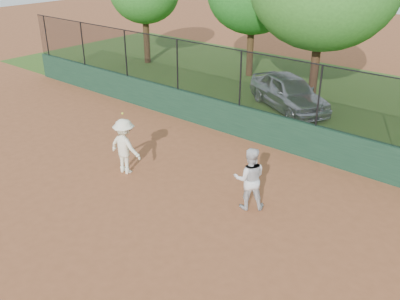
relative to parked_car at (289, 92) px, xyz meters
The scene contains 7 objects.
ground 9.83m from the parked_car, 86.64° to the right, with size 80.00×80.00×0.00m, color brown.
back_wall 3.83m from the parked_car, 81.38° to the right, with size 26.00×0.20×1.20m, color #1C3E28.
grass_strip 2.40m from the parked_car, 75.46° to the left, with size 36.00×12.00×0.01m, color #2B4C17.
parked_car is the anchor object (origin of this frame).
player_second 8.21m from the parked_car, 67.83° to the right, with size 0.86×0.67×1.77m, color silver.
player_main 8.41m from the parked_car, 96.77° to the right, with size 1.19×0.74×2.15m.
fence_assembly 4.11m from the parked_car, 81.80° to the right, with size 26.00×0.06×2.00m.
Camera 1 is at (8.11, -6.63, 6.66)m, focal length 40.00 mm.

